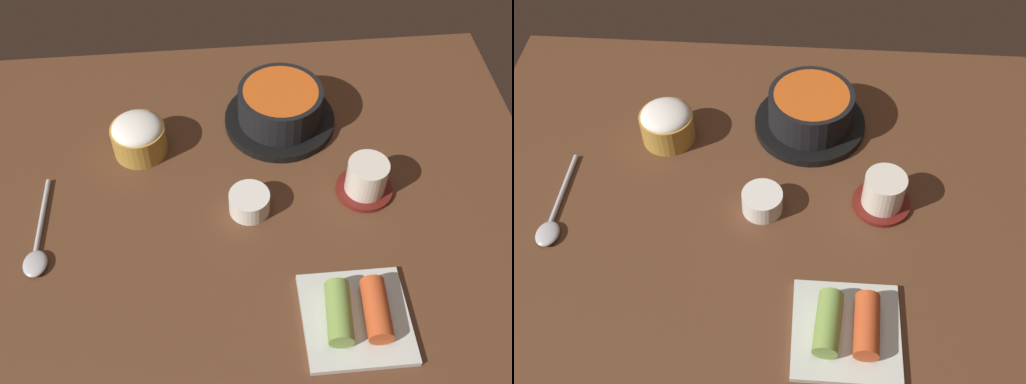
{
  "view_description": "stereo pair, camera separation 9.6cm",
  "coord_description": "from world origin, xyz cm",
  "views": [
    {
      "loc": [
        -3.51,
        -61.53,
        80.2
      ],
      "look_at": [
        2.0,
        -2.0,
        5.0
      ],
      "focal_mm": 42.96,
      "sensor_mm": 36.0,
      "label": 1
    },
    {
      "loc": [
        6.09,
        -61.65,
        80.2
      ],
      "look_at": [
        2.0,
        -2.0,
        5.0
      ],
      "focal_mm": 42.96,
      "sensor_mm": 36.0,
      "label": 2
    }
  ],
  "objects": [
    {
      "name": "dining_table",
      "position": [
        0.0,
        0.0,
        1.0
      ],
      "size": [
        100.0,
        76.0,
        2.0
      ],
      "primitive_type": "cube",
      "color": "#56331E",
      "rests_on": "ground"
    },
    {
      "name": "kimchi_plate",
      "position": [
        13.95,
        -23.75,
        3.62
      ],
      "size": [
        14.86,
        14.86,
        4.5
      ],
      "color": "silver",
      "rests_on": "dining_table"
    },
    {
      "name": "rice_bowl",
      "position": [
        -16.64,
        11.45,
        5.55
      ],
      "size": [
        9.19,
        9.19,
        6.91
      ],
      "color": "#B78C38",
      "rests_on": "dining_table"
    },
    {
      "name": "banchan_cup_center",
      "position": [
        0.85,
        -3.07,
        3.99
      ],
      "size": [
        6.48,
        6.48,
        3.71
      ],
      "color": "white",
      "rests_on": "dining_table"
    },
    {
      "name": "stone_pot",
      "position": [
        7.85,
        15.81,
        5.64
      ],
      "size": [
        19.49,
        19.49,
        7.65
      ],
      "color": "black",
      "rests_on": "dining_table"
    },
    {
      "name": "spoon",
      "position": [
        -31.73,
        -8.02,
        2.61
      ],
      "size": [
        3.6,
        18.64,
        1.35
      ],
      "color": "#B7B7BC",
      "rests_on": "dining_table"
    },
    {
      "name": "tea_cup_with_saucer",
      "position": [
        19.79,
        -0.97,
        5.06
      ],
      "size": [
        9.22,
        9.22,
        6.5
      ],
      "color": "maroon",
      "rests_on": "dining_table"
    }
  ]
}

